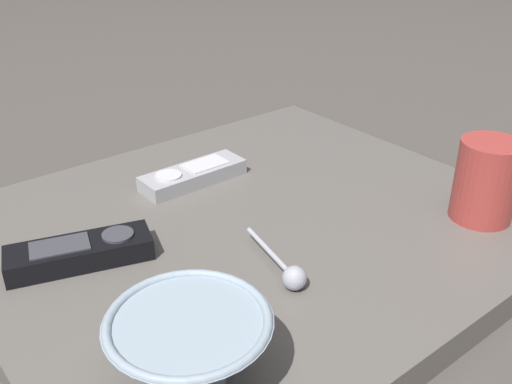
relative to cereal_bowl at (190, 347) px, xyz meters
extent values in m
plane|color=#47423D|center=(-0.18, 0.21, -0.08)|extent=(6.00, 6.00, 0.00)
cube|color=#5B5651|center=(-0.18, 0.21, -0.06)|extent=(0.58, 0.66, 0.04)
cylinder|color=#8C9EAD|center=(0.00, 0.00, -0.04)|extent=(0.06, 0.06, 0.01)
cone|color=#8C9EAD|center=(0.00, 0.00, 0.00)|extent=(0.14, 0.14, 0.06)
torus|color=#8C9EAD|center=(0.00, 0.00, 0.03)|extent=(0.14, 0.14, 0.01)
cylinder|color=#A53833|center=(-0.01, 0.44, 0.01)|extent=(0.08, 0.08, 0.10)
cylinder|color=#A3A5B2|center=(-0.10, 0.17, -0.03)|extent=(0.10, 0.03, 0.01)
sphere|color=#A3A5B2|center=(-0.04, 0.16, -0.03)|extent=(0.03, 0.03, 0.03)
cube|color=#9E9EA3|center=(-0.32, 0.21, -0.03)|extent=(0.05, 0.15, 0.02)
cylinder|color=silver|center=(-0.32, 0.17, -0.02)|extent=(0.04, 0.04, 0.00)
cube|color=silver|center=(-0.32, 0.23, -0.02)|extent=(0.04, 0.06, 0.00)
cube|color=black|center=(-0.23, 0.00, -0.03)|extent=(0.10, 0.17, 0.03)
cylinder|color=#3A3A42|center=(-0.22, 0.04, -0.01)|extent=(0.04, 0.04, 0.00)
cube|color=#3A3A42|center=(-0.23, -0.02, -0.01)|extent=(0.05, 0.07, 0.00)
camera|label=1|loc=(0.31, -0.18, 0.33)|focal=40.68mm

